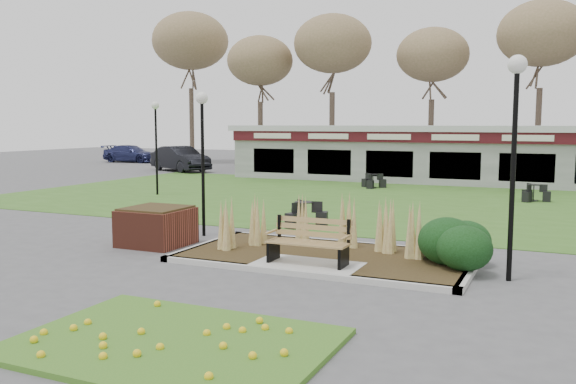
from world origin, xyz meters
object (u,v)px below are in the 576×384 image
at_px(lamp_post_mid_right, 202,132).
at_px(bistro_set_a, 304,218).
at_px(bistro_set_b, 534,196).
at_px(bistro_set_c, 373,183).
at_px(lamp_post_mid_left, 156,127).
at_px(food_pavilion, 460,154).
at_px(lamp_post_near_right, 515,118).
at_px(car_silver, 265,157).
at_px(car_black, 180,159).
at_px(car_blue, 131,154).
at_px(park_bench, 309,241).
at_px(brick_planter, 156,226).

bearing_deg(lamp_post_mid_right, bistro_set_a, 52.34).
relative_size(bistro_set_b, bistro_set_c, 1.00).
distance_m(lamp_post_mid_left, lamp_post_mid_right, 9.94).
xyz_separation_m(food_pavilion, lamp_post_near_right, (3.85, -19.03, 1.63)).
bearing_deg(food_pavilion, bistro_set_c, -131.51).
height_order(car_silver, car_black, car_black).
bearing_deg(lamp_post_near_right, lamp_post_mid_left, 148.97).
height_order(car_black, car_blue, car_black).
xyz_separation_m(lamp_post_mid_left, car_silver, (-3.52, 17.23, -2.17)).
bearing_deg(lamp_post_mid_right, car_black, 125.86).
xyz_separation_m(park_bench, brick_planter, (-4.40, 0.75, -0.11)).
relative_size(lamp_post_near_right, lamp_post_mid_right, 1.11).
height_order(lamp_post_mid_right, car_silver, lamp_post_mid_right).
xyz_separation_m(brick_planter, bistro_set_a, (2.28, 4.00, -0.22)).
height_order(lamp_post_mid_left, bistro_set_a, lamp_post_mid_left).
relative_size(brick_planter, car_silver, 0.38).
distance_m(lamp_post_mid_right, bistro_set_c, 13.89).
height_order(bistro_set_b, bistro_set_c, same).
bearing_deg(brick_planter, bistro_set_c, 86.02).
distance_m(park_bench, car_black, 27.05).
distance_m(car_silver, car_blue, 11.64).
xyz_separation_m(bistro_set_b, car_blue, (-29.72, 13.05, 0.43)).
xyz_separation_m(brick_planter, car_black, (-12.94, 20.00, 0.32)).
bearing_deg(car_black, car_blue, 80.09).
relative_size(park_bench, lamp_post_mid_right, 0.45).
distance_m(lamp_post_mid_left, car_blue, 23.06).
bearing_deg(lamp_post_mid_left, bistro_set_c, 40.57).
xyz_separation_m(bistro_set_c, car_silver, (-11.02, 10.81, 0.45)).
distance_m(food_pavilion, car_silver, 16.01).
height_order(brick_planter, food_pavilion, food_pavilion).
xyz_separation_m(park_bench, car_black, (-17.34, 20.75, 0.20)).
relative_size(food_pavilion, lamp_post_mid_left, 6.28).
xyz_separation_m(lamp_post_near_right, bistro_set_b, (-0.12, 13.02, -2.87)).
relative_size(park_bench, car_silver, 0.43).
bearing_deg(food_pavilion, car_blue, 164.86).
xyz_separation_m(lamp_post_mid_right, bistro_set_b, (7.73, 11.40, -2.55)).
relative_size(car_silver, car_blue, 0.87).
distance_m(bistro_set_a, bistro_set_b, 10.69).
distance_m(food_pavilion, lamp_post_mid_right, 17.92).
bearing_deg(lamp_post_mid_right, car_blue, 131.97).
bearing_deg(lamp_post_near_right, park_bench, -169.96).
distance_m(brick_planter, bistro_set_b, 15.29).
xyz_separation_m(brick_planter, lamp_post_near_right, (8.25, -0.07, 2.63)).
distance_m(lamp_post_mid_right, bistro_set_b, 14.01).
bearing_deg(brick_planter, car_black, 122.91).
height_order(park_bench, food_pavilion, food_pavilion).
bearing_deg(car_blue, lamp_post_mid_left, -140.73).
distance_m(lamp_post_near_right, car_blue, 39.71).
relative_size(bistro_set_b, car_blue, 0.26).
bearing_deg(bistro_set_a, bistro_set_b, 56.88).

